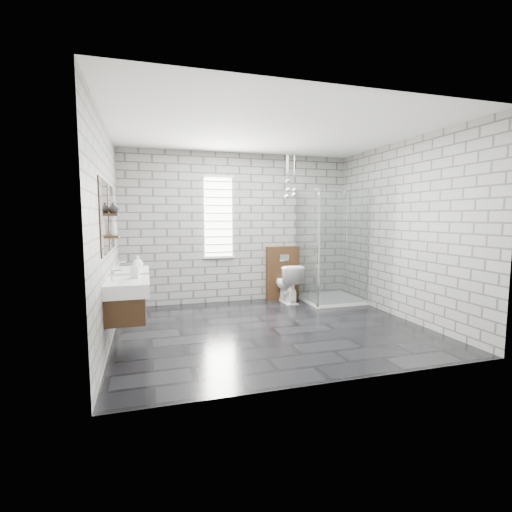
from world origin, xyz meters
name	(u,v)px	position (x,y,z in m)	size (l,w,h in m)	color
floor	(271,329)	(0.00, 0.00, -0.01)	(4.20, 3.60, 0.02)	black
ceiling	(272,130)	(0.00, 0.00, 2.71)	(4.20, 3.60, 0.02)	white
wall_back	(240,228)	(0.00, 1.81, 1.35)	(4.20, 0.02, 2.70)	gray
wall_front	(337,240)	(0.00, -1.81, 1.35)	(4.20, 0.02, 2.70)	gray
wall_left	(106,234)	(-2.11, 0.00, 1.35)	(0.02, 3.60, 2.70)	gray
wall_right	(402,230)	(2.11, 0.00, 1.35)	(0.02, 3.60, 2.70)	gray
vanity_left	(124,289)	(-1.91, -0.48, 0.76)	(0.47, 0.70, 1.57)	#3B2412
vanity_right	(128,276)	(-1.91, 0.42, 0.76)	(0.47, 0.70, 1.57)	#3B2412
shelf_lower	(113,237)	(-2.03, -0.05, 1.32)	(0.14, 0.30, 0.03)	#3B2412
shelf_upper	(112,215)	(-2.03, -0.05, 1.58)	(0.14, 0.30, 0.03)	#3B2412
window	(218,217)	(-0.40, 1.78, 1.55)	(0.56, 0.05, 1.48)	white
cistern_panel	(282,273)	(0.80, 1.70, 0.50)	(0.60, 0.20, 1.00)	#3B2412
flush_plate	(284,258)	(0.80, 1.60, 0.80)	(0.18, 0.01, 0.12)	silver
shower_enclosure	(329,275)	(1.50, 1.18, 0.50)	(1.00, 1.00, 2.03)	white
pendant_cluster	(290,190)	(0.81, 1.37, 2.03)	(0.28, 0.27, 0.84)	silver
toilet	(287,283)	(0.80, 1.45, 0.35)	(0.39, 0.68, 0.70)	white
soap_bottle_a	(135,269)	(-1.78, -0.34, 0.95)	(0.09, 0.09, 0.20)	#B2B2B2
soap_bottle_b	(138,262)	(-1.77, 0.50, 0.94)	(0.14, 0.14, 0.18)	#B2B2B2
soap_bottle_c	(113,227)	(-2.02, -0.13, 1.44)	(0.08, 0.08, 0.21)	#B2B2B2
vase	(113,208)	(-2.02, -0.02, 1.66)	(0.12, 0.12, 0.13)	#B2B2B2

